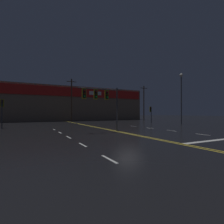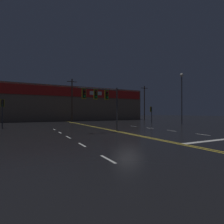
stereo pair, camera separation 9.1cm
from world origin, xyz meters
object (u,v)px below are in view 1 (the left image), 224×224
object	(u,v)px
traffic_signal_median	(100,97)
streetlight_median_approach	(181,91)
traffic_signal_corner_northeast	(151,111)
traffic_signal_corner_northwest	(2,107)

from	to	relation	value
traffic_signal_median	streetlight_median_approach	xyz separation A→B (m)	(16.99, 4.91, 2.05)
traffic_signal_corner_northeast	streetlight_median_approach	world-z (taller)	streetlight_median_approach
traffic_signal_median	traffic_signal_corner_northwest	xyz separation A→B (m)	(-9.22, 9.13, -0.85)
traffic_signal_median	traffic_signal_corner_northeast	xyz separation A→B (m)	(14.21, 9.48, -1.25)
traffic_signal_corner_northwest	traffic_signal_corner_northeast	bearing A→B (deg)	0.86
traffic_signal_corner_northwest	streetlight_median_approach	xyz separation A→B (m)	(26.21, -4.21, 2.91)
traffic_signal_median	traffic_signal_corner_northeast	size ratio (longest dim) A/B	1.47
traffic_signal_median	streetlight_median_approach	bearing A→B (deg)	16.14
traffic_signal_corner_northeast	traffic_signal_corner_northwest	size ratio (longest dim) A/B	0.85
traffic_signal_median	streetlight_median_approach	world-z (taller)	streetlight_median_approach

